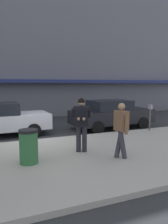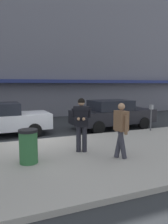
# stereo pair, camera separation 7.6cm
# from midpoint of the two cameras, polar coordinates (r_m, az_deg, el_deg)

# --- Properties ---
(ground_plane) EXTENTS (80.00, 80.00, 0.00)m
(ground_plane) POSITION_cam_midpoint_polar(r_m,az_deg,el_deg) (9.53, -11.91, -7.43)
(ground_plane) COLOR #2B2D30
(sidewalk) EXTENTS (32.00, 5.30, 0.14)m
(sidewalk) POSITION_cam_midpoint_polar(r_m,az_deg,el_deg) (7.13, 0.37, -11.72)
(sidewalk) COLOR #A8A399
(sidewalk) RESTS_ON ground
(curb_paint_line) EXTENTS (28.00, 0.12, 0.01)m
(curb_paint_line) POSITION_cam_midpoint_polar(r_m,az_deg,el_deg) (9.79, -6.15, -6.90)
(curb_paint_line) COLOR silver
(curb_paint_line) RESTS_ON ground
(storefront_facade) EXTENTS (28.00, 4.70, 15.72)m
(storefront_facade) POSITION_cam_midpoint_polar(r_m,az_deg,el_deg) (18.59, -14.34, 24.10)
(storefront_facade) COLOR slate
(storefront_facade) RESTS_ON ground
(parked_sedan_far) EXTENTS (4.60, 2.14, 1.54)m
(parked_sedan_far) POSITION_cam_midpoint_polar(r_m,az_deg,el_deg) (11.91, 7.64, -0.53)
(parked_sedan_far) COLOR black
(parked_sedan_far) RESTS_ON ground
(man_texting_on_phone) EXTENTS (0.61, 0.65, 1.81)m
(man_texting_on_phone) POSITION_cam_midpoint_polar(r_m,az_deg,el_deg) (7.19, -0.37, -1.85)
(man_texting_on_phone) COLOR #23232B
(man_texting_on_phone) RESTS_ON sidewalk
(pedestrian_dark_coat) EXTENTS (0.34, 0.60, 1.70)m
(pedestrian_dark_coat) POSITION_cam_midpoint_polar(r_m,az_deg,el_deg) (6.70, 9.97, -3.89)
(pedestrian_dark_coat) COLOR #33333D
(pedestrian_dark_coat) RESTS_ON sidewalk
(parking_meter) EXTENTS (0.12, 0.18, 1.27)m
(parking_meter) POSITION_cam_midpoint_polar(r_m,az_deg,el_deg) (11.08, 17.31, -0.44)
(parking_meter) COLOR #4C4C51
(parking_meter) RESTS_ON sidewalk
(trash_bin) EXTENTS (0.55, 0.55, 0.98)m
(trash_bin) POSITION_cam_midpoint_polar(r_m,az_deg,el_deg) (6.49, -13.99, -8.65)
(trash_bin) COLOR #2D6638
(trash_bin) RESTS_ON sidewalk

